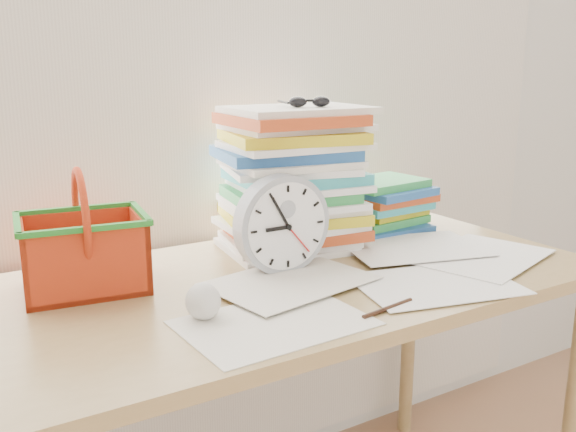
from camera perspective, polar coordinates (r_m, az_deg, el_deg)
curtain at (r=1.68m, az=-7.21°, el=16.52°), size 2.40×0.01×2.50m
desk at (r=1.45m, az=-0.15°, el=-8.18°), size 1.40×0.70×0.75m
paper_stack at (r=1.59m, az=0.35°, el=3.29°), size 0.39×0.34×0.36m
clock at (r=1.42m, az=-0.55°, el=-0.74°), size 0.22×0.04×0.22m
sunglasses at (r=1.54m, az=1.92°, el=10.13°), size 0.14×0.13×0.03m
book_stack at (r=1.80m, az=8.82°, el=0.97°), size 0.26×0.20×0.15m
basket at (r=1.37m, az=-17.83°, el=-1.29°), size 0.28×0.23×0.25m
crumpled_ball at (r=1.20m, az=-7.59°, el=-7.48°), size 0.07×0.07×0.07m
pen at (r=1.25m, az=8.87°, el=-8.10°), size 0.14×0.03×0.01m
scattered_papers at (r=1.42m, az=-0.16°, el=-5.15°), size 1.26×0.42×0.02m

